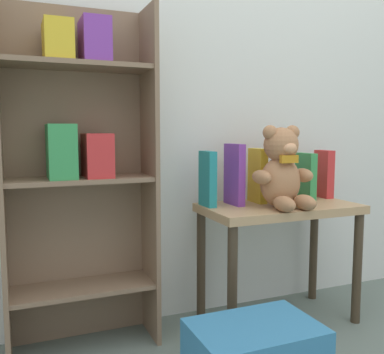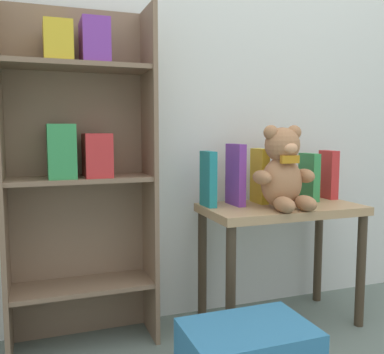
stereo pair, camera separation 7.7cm
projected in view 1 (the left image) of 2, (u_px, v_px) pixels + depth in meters
wall_back at (232, 48)px, 2.02m from camera, size 4.80×0.06×2.50m
bookshelf_side at (78, 159)px, 1.67m from camera, size 0.57×0.23×1.34m
display_table at (279, 224)px, 1.90m from camera, size 0.69×0.36×0.53m
teddy_bear at (282, 170)px, 1.81m from camera, size 0.27×0.24×0.35m
book_standing_teal at (208, 179)px, 1.84m from camera, size 0.04×0.11×0.24m
book_standing_purple at (234, 174)px, 1.88m from camera, size 0.04×0.14×0.27m
book_standing_yellow at (258, 176)px, 1.94m from camera, size 0.04×0.12×0.25m
book_standing_pink at (282, 175)px, 1.98m from camera, size 0.04×0.12×0.24m
book_standing_green at (305, 176)px, 2.02m from camera, size 0.04×0.12×0.22m
book_standing_red at (324, 174)px, 2.09m from camera, size 0.04×0.11×0.23m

